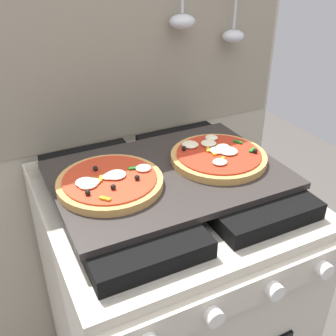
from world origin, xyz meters
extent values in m
cube|color=#B2A893|center=(0.00, 0.34, 0.78)|extent=(1.10, 0.03, 1.55)
cube|color=gray|center=(0.00, 0.32, 1.15)|extent=(1.08, 0.00, 0.56)
ellipsoid|color=silver|center=(0.19, 0.29, 1.20)|extent=(0.07, 0.06, 0.04)
ellipsoid|color=silver|center=(0.36, 0.29, 1.14)|extent=(0.07, 0.06, 0.04)
cube|color=beige|center=(0.00, 0.00, 0.43)|extent=(0.60, 0.60, 0.86)
cube|color=black|center=(0.00, 0.00, 0.85)|extent=(0.59, 0.59, 0.01)
cube|color=black|center=(-0.14, 0.00, 0.88)|extent=(0.24, 0.51, 0.04)
cube|color=black|center=(0.14, 0.00, 0.88)|extent=(0.24, 0.51, 0.04)
cube|color=beige|center=(0.00, -0.31, 0.80)|extent=(0.58, 0.02, 0.07)
cylinder|color=silver|center=(-0.07, -0.33, 0.80)|extent=(0.04, 0.02, 0.04)
cylinder|color=silver|center=(0.07, -0.33, 0.80)|extent=(0.04, 0.02, 0.04)
cylinder|color=silver|center=(0.20, -0.33, 0.80)|extent=(0.04, 0.02, 0.04)
cube|color=#2D2826|center=(0.00, 0.00, 0.91)|extent=(0.54, 0.38, 0.02)
cylinder|color=tan|center=(-0.14, 0.00, 0.93)|extent=(0.24, 0.24, 0.02)
cylinder|color=red|center=(-0.14, 0.00, 0.94)|extent=(0.21, 0.21, 0.00)
ellipsoid|color=#F4EACC|center=(-0.13, 0.00, 0.94)|extent=(0.04, 0.04, 0.01)
ellipsoid|color=#F4EACC|center=(-0.06, 0.00, 0.94)|extent=(0.04, 0.03, 0.01)
ellipsoid|color=#F4EACC|center=(-0.20, -0.01, 0.94)|extent=(0.04, 0.03, 0.01)
ellipsoid|color=#F4EACC|center=(-0.13, 0.00, 0.94)|extent=(0.04, 0.04, 0.01)
ellipsoid|color=#F4EACC|center=(-0.20, 0.00, 0.94)|extent=(0.04, 0.04, 0.01)
ellipsoid|color=#F4EACC|center=(-0.15, 0.00, 0.94)|extent=(0.03, 0.03, 0.01)
ellipsoid|color=#F4EACC|center=(-0.18, -0.01, 0.94)|extent=(0.03, 0.03, 0.01)
sphere|color=black|center=(-0.21, -0.05, 0.94)|extent=(0.01, 0.01, 0.01)
sphere|color=black|center=(-0.15, -0.05, 0.94)|extent=(0.01, 0.01, 0.01)
cube|color=gold|center=(-0.17, 0.00, 0.94)|extent=(0.02, 0.02, 0.00)
cube|color=#19721E|center=(-0.18, 0.00, 0.94)|extent=(0.01, 0.03, 0.00)
sphere|color=black|center=(-0.16, 0.04, 0.94)|extent=(0.01, 0.01, 0.01)
sphere|color=black|center=(-0.09, -0.04, 0.94)|extent=(0.01, 0.01, 0.01)
cube|color=gold|center=(-0.18, -0.08, 0.94)|extent=(0.02, 0.02, 0.00)
cube|color=#19721E|center=(-0.12, 0.00, 0.94)|extent=(0.02, 0.02, 0.00)
cube|color=#19721E|center=(-0.08, 0.01, 0.94)|extent=(0.03, 0.01, 0.00)
cylinder|color=tan|center=(0.14, -0.01, 0.93)|extent=(0.24, 0.24, 0.02)
cylinder|color=#B72D19|center=(0.14, -0.01, 0.94)|extent=(0.21, 0.21, 0.00)
ellipsoid|color=beige|center=(0.16, 0.01, 0.94)|extent=(0.04, 0.03, 0.01)
ellipsoid|color=beige|center=(0.16, 0.07, 0.94)|extent=(0.03, 0.03, 0.01)
ellipsoid|color=beige|center=(0.14, 0.00, 0.94)|extent=(0.04, 0.04, 0.01)
ellipsoid|color=beige|center=(0.11, -0.05, 0.94)|extent=(0.04, 0.03, 0.01)
ellipsoid|color=beige|center=(0.09, 0.06, 0.94)|extent=(0.04, 0.04, 0.01)
ellipsoid|color=beige|center=(0.14, 0.04, 0.94)|extent=(0.04, 0.04, 0.01)
ellipsoid|color=beige|center=(0.16, -0.02, 0.94)|extent=(0.05, 0.05, 0.01)
cube|color=gold|center=(0.12, 0.01, 0.94)|extent=(0.02, 0.02, 0.00)
sphere|color=black|center=(0.22, -0.05, 0.94)|extent=(0.01, 0.01, 0.01)
cube|color=#19721E|center=(0.22, -0.04, 0.94)|extent=(0.02, 0.02, 0.00)
cube|color=gold|center=(0.12, -0.01, 0.94)|extent=(0.01, 0.03, 0.00)
sphere|color=black|center=(0.07, 0.04, 0.94)|extent=(0.01, 0.01, 0.01)
cube|color=gold|center=(0.12, -0.04, 0.94)|extent=(0.02, 0.02, 0.00)
cube|color=#19721E|center=(0.21, 0.02, 0.94)|extent=(0.02, 0.02, 0.00)
camera|label=1|loc=(-0.37, -0.75, 1.41)|focal=43.54mm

